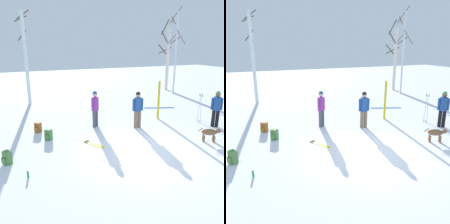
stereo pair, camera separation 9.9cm
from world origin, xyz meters
TOP-DOWN VIEW (x-y plane):
  - ground_plane at (0.00, 0.00)m, footprint 60.00×60.00m
  - person_0 at (-0.75, 3.47)m, footprint 0.44×0.34m
  - person_1 at (1.01, 2.55)m, footprint 0.52×0.34m
  - person_2 at (4.44, 1.20)m, footprint 0.46×0.34m
  - dog at (2.84, -0.09)m, footprint 0.79×0.52m
  - ski_pair_planted_0 at (2.70, 3.35)m, footprint 0.13×0.02m
  - ski_pair_lying_0 at (-1.68, 1.83)m, footprint 0.92×1.63m
  - ski_pair_lying_1 at (4.01, 5.16)m, footprint 1.81×0.81m
  - ski_poles_0 at (4.29, 2.08)m, footprint 0.07×0.25m
  - backpack_0 at (-4.62, 1.15)m, footprint 0.34×0.33m
  - backpack_1 at (-3.05, 2.71)m, footprint 0.34×0.35m
  - backpack_2 at (-3.34, 3.80)m, footprint 0.34×0.34m
  - water_bottle_0 at (-4.08, 0.01)m, footprint 0.06×0.06m
  - birch_tree_2 at (-3.19, 9.52)m, footprint 0.94×0.61m
  - birch_tree_3 at (7.67, 8.58)m, footprint 1.17×1.06m
  - birch_tree_4 at (8.10, 10.15)m, footprint 1.35×1.30m

SIDE VIEW (x-z plane):
  - ground_plane at x=0.00m, z-range 0.00..0.00m
  - ski_pair_lying_1 at x=4.01m, z-range -0.01..0.03m
  - ski_pair_lying_0 at x=-1.68m, z-range -0.01..0.03m
  - water_bottle_0 at x=-4.08m, z-range -0.01..0.20m
  - backpack_0 at x=-4.62m, z-range -0.01..0.43m
  - backpack_1 at x=-3.05m, z-range -0.01..0.43m
  - backpack_2 at x=-3.34m, z-range -0.01..0.43m
  - dog at x=2.84m, z-range 0.10..0.67m
  - ski_poles_0 at x=4.29m, z-range 0.05..1.47m
  - person_0 at x=-0.75m, z-range 0.12..1.84m
  - person_1 at x=1.01m, z-range 0.12..1.84m
  - person_2 at x=4.44m, z-range 0.12..1.84m
  - ski_pair_planted_0 at x=2.70m, z-range -0.01..2.01m
  - birch_tree_4 at x=8.10m, z-range -0.14..5.65m
  - birch_tree_2 at x=-3.19m, z-range 0.08..5.93m
  - birch_tree_3 at x=7.67m, z-range -0.01..6.57m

